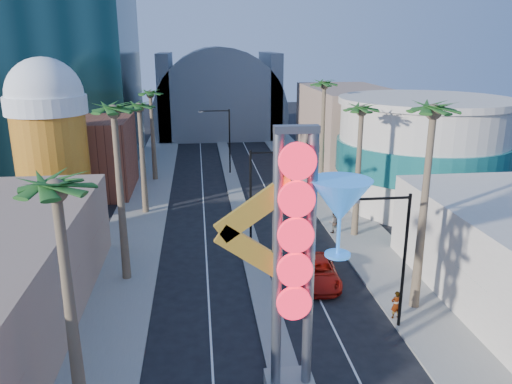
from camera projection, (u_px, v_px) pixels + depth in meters
The scene contains 22 objects.
sidewalk_west at pixel (146, 197), 52.33m from camera, with size 5.00×100.00×0.15m, color gray.
sidewalk_east at pixel (322, 191), 54.46m from camera, with size 5.00×100.00×0.15m, color gray.
median at pixel (234, 186), 56.25m from camera, with size 1.60×84.00×0.15m, color gray.
brick_filler_west at pixel (84, 156), 53.32m from camera, with size 10.00×10.00×8.00m, color brown.
filler_east at pixel (348, 126), 66.13m from camera, with size 10.00×20.00×10.00m, color #A07E67.
beer_mug at pixel (49, 134), 44.49m from camera, with size 7.00×7.00×14.50m.
turquoise_building at pixel (421, 152), 49.17m from camera, with size 16.60×16.60×10.60m.
canopy at pixel (219, 110), 87.37m from camera, with size 22.00×16.00×22.00m.
neon_sign at pixel (313, 249), 20.93m from camera, with size 6.53×2.60×12.55m.
streetlight_0 at pixel (258, 190), 37.80m from camera, with size 3.79×0.25×8.00m.
streetlight_1 at pixel (225, 135), 60.51m from camera, with size 3.79×0.25×8.00m.
streetlight_2 at pixel (397, 250), 27.10m from camera, with size 3.45×0.25×8.00m.
palm_0 at pixel (58, 206), 18.16m from camera, with size 2.40×2.40×11.70m.
palm_1 at pixel (114, 123), 31.22m from camera, with size 2.40×2.40×12.70m.
palm_2 at pixel (139, 114), 44.92m from camera, with size 2.40×2.40×11.20m.
palm_3 at pixel (151, 99), 56.34m from camera, with size 2.40×2.40×11.20m.
palm_5 at pixel (432, 125), 27.40m from camera, with size 2.40×2.40×13.20m.
palm_6 at pixel (361, 118), 39.20m from camera, with size 2.40×2.40×11.70m.
palm_7 at pixel (324, 92), 50.36m from camera, with size 2.40×2.40×12.70m.
red_pickup at pixel (318, 272), 33.67m from camera, with size 2.62×5.69×1.58m, color #A3140C.
pedestrian_a at pixel (396, 305), 29.00m from camera, with size 0.63×0.41×1.72m, color gray.
pedestrian_b at pixel (334, 222), 42.11m from camera, with size 0.89×0.70×1.84m, color gray.
Camera 1 is at (-3.83, -15.98, 15.64)m, focal length 35.00 mm.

